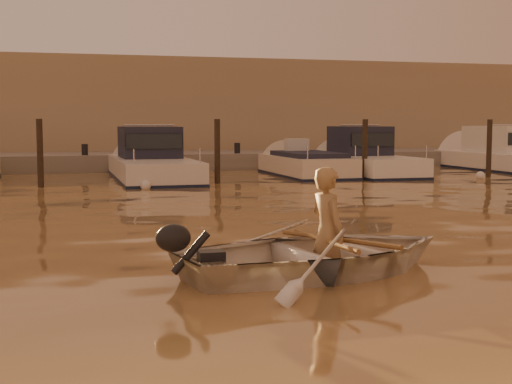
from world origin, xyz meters
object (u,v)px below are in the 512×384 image
object	(u,v)px
moored_boat_2	(152,160)
waterfront_building	(163,112)
person	(327,232)
moored_boat_4	(366,157)
moored_boat_3	(306,169)
dinghy	(320,253)

from	to	relation	value
moored_boat_2	waterfront_building	distance (m)	11.31
person	moored_boat_4	xyz separation A→B (m)	(7.61, 15.66, 0.10)
moored_boat_3	waterfront_building	world-z (taller)	waterfront_building
moored_boat_2	moored_boat_4	world-z (taller)	same
dinghy	person	bearing A→B (deg)	-90.00
moored_boat_2	moored_boat_3	distance (m)	5.49
person	moored_boat_2	size ratio (longest dim) A/B	0.21
moored_boat_4	waterfront_building	distance (m)	12.58
waterfront_building	person	bearing A→B (deg)	-93.80
moored_boat_2	moored_boat_4	xyz separation A→B (m)	(7.79, 0.00, 0.00)
person	waterfront_building	world-z (taller)	waterfront_building
moored_boat_3	moored_boat_4	xyz separation A→B (m)	(2.32, 0.00, 0.40)
dinghy	moored_boat_2	bearing A→B (deg)	-10.17
dinghy	person	world-z (taller)	person
moored_boat_2	waterfront_building	size ratio (longest dim) A/B	0.17
waterfront_building	moored_boat_4	bearing A→B (deg)	-62.04
moored_boat_2	moored_boat_3	xyz separation A→B (m)	(5.47, 0.00, -0.40)
person	moored_boat_3	size ratio (longest dim) A/B	0.28
moored_boat_2	waterfront_building	world-z (taller)	waterfront_building
moored_boat_3	waterfront_building	size ratio (longest dim) A/B	0.13
waterfront_building	moored_boat_2	bearing A→B (deg)	-100.07
moored_boat_3	moored_boat_4	distance (m)	2.36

